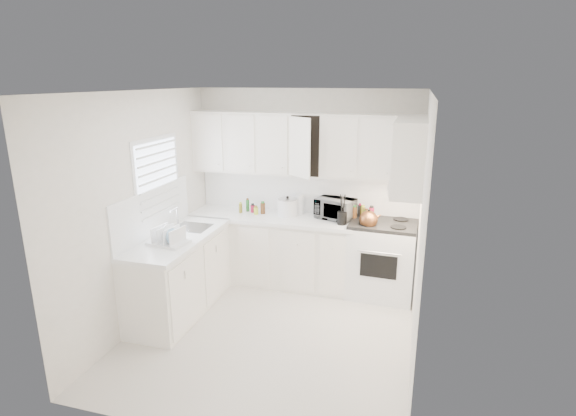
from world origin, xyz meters
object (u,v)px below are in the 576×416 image
(microwave, at_px, (335,206))
(dish_rack, at_px, (168,234))
(tea_kettle, at_px, (369,218))
(utensil_crock, at_px, (342,209))
(rice_cooker, at_px, (288,206))
(stove, at_px, (383,249))

(microwave, bearing_deg, dish_rack, -120.95)
(tea_kettle, bearing_deg, utensil_crock, 160.35)
(rice_cooker, relative_size, utensil_crock, 0.67)
(dish_rack, bearing_deg, rice_cooker, 63.80)
(tea_kettle, relative_size, rice_cooker, 1.05)
(microwave, relative_size, dish_rack, 1.18)
(stove, relative_size, rice_cooker, 4.73)
(tea_kettle, xyz_separation_m, dish_rack, (-2.07, -1.18, -0.01))
(tea_kettle, distance_m, utensil_crock, 0.35)
(stove, height_order, dish_rack, stove)
(microwave, relative_size, utensil_crock, 1.21)
(stove, distance_m, microwave, 0.81)
(dish_rack, bearing_deg, tea_kettle, 38.23)
(stove, distance_m, tea_kettle, 0.50)
(stove, xyz_separation_m, tea_kettle, (-0.18, -0.16, 0.44))
(rice_cooker, distance_m, dish_rack, 1.71)
(utensil_crock, bearing_deg, rice_cooker, 166.67)
(rice_cooker, bearing_deg, tea_kettle, -1.87)
(rice_cooker, bearing_deg, dish_rack, -115.04)
(tea_kettle, xyz_separation_m, rice_cooker, (-1.10, 0.22, 0.01))
(utensil_crock, distance_m, dish_rack, 2.13)
(stove, relative_size, tea_kettle, 4.51)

